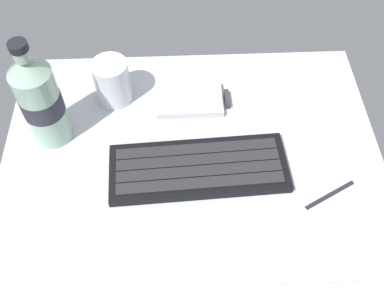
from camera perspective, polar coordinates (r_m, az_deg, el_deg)
The scene contains 6 objects.
ground_plane at distance 75.94cm, azimuth 0.01°, elevation -1.89°, with size 64.00×48.00×2.80cm.
keyboard at distance 72.80cm, azimuth 0.85°, elevation -3.09°, with size 29.49×12.38×1.70cm.
handheld_device at distance 81.74cm, azimuth 0.12°, elevation 5.65°, with size 12.86×7.74×1.50cm.
juice_cup at distance 81.50cm, azimuth -10.15°, elevation 7.71°, with size 6.40×6.40×8.50cm.
water_bottle at distance 74.72cm, azimuth -18.84°, elevation 5.36°, with size 6.73×6.73×20.80cm.
stylus_pen at distance 74.12cm, azimuth 17.27°, elevation -6.16°, with size 0.70×0.70×9.50cm, color #26262B.
Camera 1 is at (-1.78, -42.31, 62.21)cm, focal length 41.65 mm.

